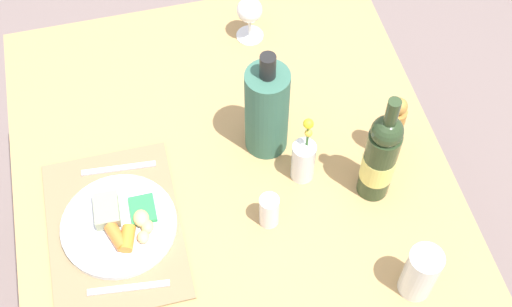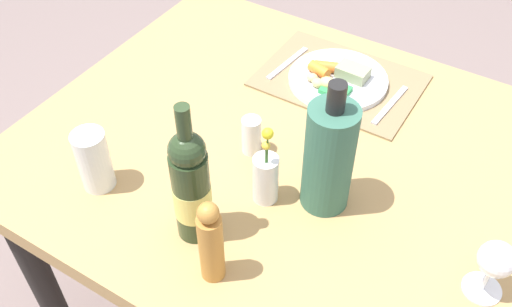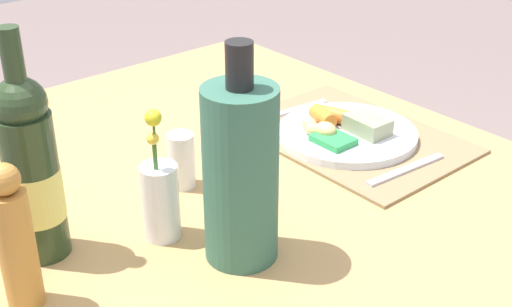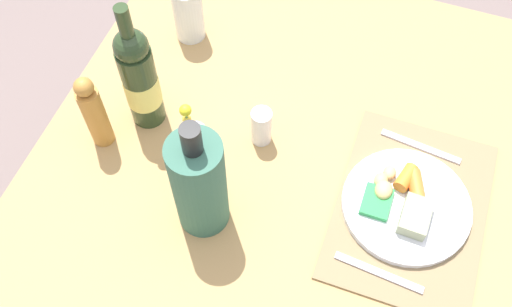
{
  "view_description": "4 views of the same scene",
  "coord_description": "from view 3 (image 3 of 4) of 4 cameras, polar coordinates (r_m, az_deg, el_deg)",
  "views": [
    {
      "loc": [
        0.81,
        -0.15,
        2.12
      ],
      "look_at": [
        -0.03,
        0.05,
        0.82
      ],
      "focal_mm": 49.02,
      "sensor_mm": 36.0,
      "label": 1
    },
    {
      "loc": [
        -0.41,
        0.85,
        1.66
      ],
      "look_at": [
        0.06,
        0.08,
        0.75
      ],
      "focal_mm": 40.26,
      "sensor_mm": 36.0,
      "label": 2
    },
    {
      "loc": [
        -0.73,
        0.6,
        1.3
      ],
      "look_at": [
        -0.07,
        0.04,
        0.84
      ],
      "focal_mm": 48.33,
      "sensor_mm": 36.0,
      "label": 3
    },
    {
      "loc": [
        -0.56,
        -0.17,
        1.79
      ],
      "look_at": [
        0.02,
        0.04,
        0.77
      ],
      "focal_mm": 41.07,
      "sensor_mm": 36.0,
      "label": 4
    }
  ],
  "objects": [
    {
      "name": "dining_table",
      "position": [
        1.15,
        -1.06,
        -7.24
      ],
      "size": [
        1.26,
        1.01,
        0.72
      ],
      "color": "tan",
      "rests_on": "ground_plane"
    },
    {
      "name": "placemat",
      "position": [
        1.3,
        7.85,
        1.39
      ],
      "size": [
        0.41,
        0.29,
        0.01
      ],
      "primitive_type": "cube",
      "color": "#88724E",
      "rests_on": "dining_table"
    },
    {
      "name": "dinner_plate",
      "position": [
        1.28,
        7.43,
        1.84
      ],
      "size": [
        0.26,
        0.26,
        0.05
      ],
      "color": "silver",
      "rests_on": "placemat"
    },
    {
      "name": "fork",
      "position": [
        1.19,
        12.32,
        -1.3
      ],
      "size": [
        0.03,
        0.17,
        0.0
      ],
      "primitive_type": "cube",
      "rotation": [
        0.0,
        0.0,
        -0.08
      ],
      "color": "silver",
      "rests_on": "placemat"
    },
    {
      "name": "knife",
      "position": [
        1.39,
        2.96,
        3.56
      ],
      "size": [
        0.03,
        0.17,
        0.0
      ],
      "primitive_type": "cube",
      "rotation": [
        0.0,
        0.0,
        -0.11
      ],
      "color": "silver",
      "rests_on": "placemat"
    },
    {
      "name": "wine_bottle",
      "position": [
        0.96,
        -18.07,
        -1.34
      ],
      "size": [
        0.07,
        0.07,
        0.33
      ],
      "color": "#283B20",
      "rests_on": "dining_table"
    },
    {
      "name": "flower_vase",
      "position": [
        0.99,
        -7.93,
        -3.68
      ],
      "size": [
        0.05,
        0.05,
        0.2
      ],
      "color": "silver",
      "rests_on": "dining_table"
    },
    {
      "name": "pepper_mill",
      "position": [
        0.89,
        -19.29,
        -6.78
      ],
      "size": [
        0.05,
        0.05,
        0.2
      ],
      "color": "#B57D35",
      "rests_on": "dining_table"
    },
    {
      "name": "cooler_bottle",
      "position": [
        0.91,
        -1.28,
        -1.64
      ],
      "size": [
        0.1,
        0.1,
        0.31
      ],
      "color": "#346451",
      "rests_on": "dining_table"
    },
    {
      "name": "salt_shaker",
      "position": [
        1.12,
        -6.19,
        -0.57
      ],
      "size": [
        0.04,
        0.04,
        0.09
      ],
      "primitive_type": "cylinder",
      "color": "white",
      "rests_on": "dining_table"
    }
  ]
}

